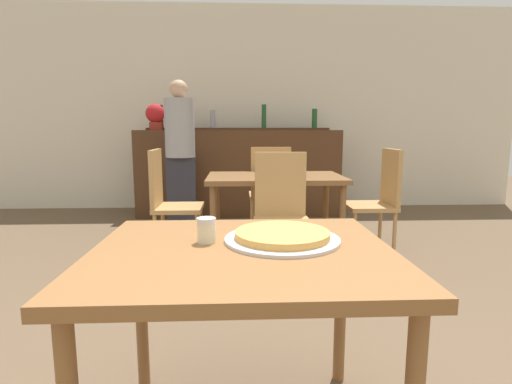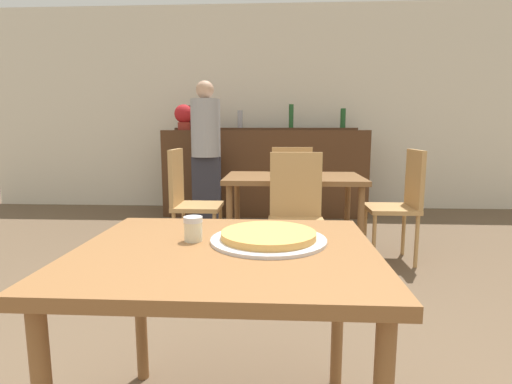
{
  "view_description": "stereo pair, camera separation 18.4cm",
  "coord_description": "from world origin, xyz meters",
  "px_view_note": "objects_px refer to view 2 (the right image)",
  "views": [
    {
      "loc": [
        -0.01,
        -1.26,
        1.11
      ],
      "look_at": [
        0.07,
        0.55,
        0.82
      ],
      "focal_mm": 28.0,
      "sensor_mm": 36.0,
      "label": 1
    },
    {
      "loc": [
        0.17,
        -1.26,
        1.11
      ],
      "look_at": [
        0.07,
        0.55,
        0.82
      ],
      "focal_mm": 28.0,
      "sensor_mm": 36.0,
      "label": 2
    }
  ],
  "objects_px": {
    "chair_far_side_front": "(296,209)",
    "person_standing": "(206,148)",
    "chair_far_side_right": "(402,198)",
    "potted_plant": "(184,116)",
    "chair_far_side_back": "(291,188)",
    "pizza_tray": "(268,237)",
    "cheese_shaker": "(193,229)",
    "chair_far_side_left": "(188,196)"
  },
  "relations": [
    {
      "from": "chair_far_side_front",
      "to": "pizza_tray",
      "type": "bearing_deg",
      "value": -96.26
    },
    {
      "from": "chair_far_side_back",
      "to": "cheese_shaker",
      "type": "bearing_deg",
      "value": 80.5
    },
    {
      "from": "chair_far_side_front",
      "to": "pizza_tray",
      "type": "height_order",
      "value": "chair_far_side_front"
    },
    {
      "from": "chair_far_side_back",
      "to": "pizza_tray",
      "type": "relative_size",
      "value": 2.35
    },
    {
      "from": "potted_plant",
      "to": "chair_far_side_right",
      "type": "bearing_deg",
      "value": -38.97
    },
    {
      "from": "person_standing",
      "to": "chair_far_side_front",
      "type": "bearing_deg",
      "value": -61.8
    },
    {
      "from": "chair_far_side_left",
      "to": "cheese_shaker",
      "type": "distance_m",
      "value": 2.09
    },
    {
      "from": "chair_far_side_back",
      "to": "cheese_shaker",
      "type": "relative_size",
      "value": 10.93
    },
    {
      "from": "chair_far_side_right",
      "to": "chair_far_side_front",
      "type": "bearing_deg",
      "value": -60.0
    },
    {
      "from": "chair_far_side_front",
      "to": "potted_plant",
      "type": "xyz_separation_m",
      "value": [
        -1.35,
        2.35,
        0.75
      ]
    },
    {
      "from": "pizza_tray",
      "to": "person_standing",
      "type": "xyz_separation_m",
      "value": [
        -0.81,
        3.31,
        0.16
      ]
    },
    {
      "from": "cheese_shaker",
      "to": "chair_far_side_left",
      "type": "bearing_deg",
      "value": 103.38
    },
    {
      "from": "chair_far_side_back",
      "to": "potted_plant",
      "type": "relative_size",
      "value": 2.89
    },
    {
      "from": "person_standing",
      "to": "cheese_shaker",
      "type": "bearing_deg",
      "value": -80.58
    },
    {
      "from": "cheese_shaker",
      "to": "person_standing",
      "type": "height_order",
      "value": "person_standing"
    },
    {
      "from": "chair_far_side_right",
      "to": "person_standing",
      "type": "relative_size",
      "value": 0.57
    },
    {
      "from": "chair_far_side_left",
      "to": "pizza_tray",
      "type": "xyz_separation_m",
      "value": [
        0.74,
        -2.01,
        0.2
      ]
    },
    {
      "from": "chair_far_side_left",
      "to": "chair_far_side_back",
      "type": "bearing_deg",
      "value": -60.0
    },
    {
      "from": "person_standing",
      "to": "potted_plant",
      "type": "height_order",
      "value": "person_standing"
    },
    {
      "from": "chair_far_side_left",
      "to": "chair_far_side_right",
      "type": "bearing_deg",
      "value": -90.0
    },
    {
      "from": "chair_far_side_front",
      "to": "person_standing",
      "type": "xyz_separation_m",
      "value": [
        -0.98,
        1.82,
        0.36
      ]
    },
    {
      "from": "chair_far_side_right",
      "to": "cheese_shaker",
      "type": "xyz_separation_m",
      "value": [
        -1.33,
        -2.02,
        0.23
      ]
    },
    {
      "from": "pizza_tray",
      "to": "chair_far_side_back",
      "type": "bearing_deg",
      "value": 86.31
    },
    {
      "from": "chair_far_side_front",
      "to": "pizza_tray",
      "type": "relative_size",
      "value": 2.35
    },
    {
      "from": "chair_far_side_back",
      "to": "person_standing",
      "type": "relative_size",
      "value": 0.57
    },
    {
      "from": "chair_far_side_front",
      "to": "chair_far_side_right",
      "type": "xyz_separation_m",
      "value": [
        0.91,
        0.52,
        0.0
      ]
    },
    {
      "from": "chair_far_side_front",
      "to": "chair_far_side_back",
      "type": "distance_m",
      "value": 1.05
    },
    {
      "from": "chair_far_side_right",
      "to": "chair_far_side_back",
      "type": "bearing_deg",
      "value": -120.0
    },
    {
      "from": "person_standing",
      "to": "chair_far_side_left",
      "type": "bearing_deg",
      "value": -86.91
    },
    {
      "from": "chair_far_side_right",
      "to": "cheese_shaker",
      "type": "height_order",
      "value": "chair_far_side_right"
    },
    {
      "from": "chair_far_side_back",
      "to": "chair_far_side_right",
      "type": "bearing_deg",
      "value": 150.0
    },
    {
      "from": "chair_far_side_front",
      "to": "person_standing",
      "type": "distance_m",
      "value": 2.09
    },
    {
      "from": "chair_far_side_left",
      "to": "potted_plant",
      "type": "relative_size",
      "value": 2.89
    },
    {
      "from": "pizza_tray",
      "to": "cheese_shaker",
      "type": "relative_size",
      "value": 4.65
    },
    {
      "from": "pizza_tray",
      "to": "person_standing",
      "type": "distance_m",
      "value": 3.41
    },
    {
      "from": "chair_far_side_front",
      "to": "cheese_shaker",
      "type": "bearing_deg",
      "value": -105.88
    },
    {
      "from": "chair_far_side_right",
      "to": "potted_plant",
      "type": "relative_size",
      "value": 2.89
    },
    {
      "from": "potted_plant",
      "to": "chair_far_side_back",
      "type": "bearing_deg",
      "value": -43.95
    },
    {
      "from": "pizza_tray",
      "to": "chair_far_side_left",
      "type": "bearing_deg",
      "value": 110.24
    },
    {
      "from": "chair_far_side_back",
      "to": "chair_far_side_left",
      "type": "relative_size",
      "value": 1.0
    },
    {
      "from": "cheese_shaker",
      "to": "potted_plant",
      "type": "height_order",
      "value": "potted_plant"
    },
    {
      "from": "pizza_tray",
      "to": "person_standing",
      "type": "relative_size",
      "value": 0.24
    }
  ]
}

